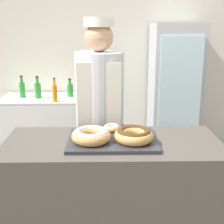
% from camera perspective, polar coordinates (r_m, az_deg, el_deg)
% --- Properties ---
extents(wall_back, '(8.00, 0.06, 2.70)m').
position_cam_1_polar(wall_back, '(4.11, -0.58, 11.01)').
color(wall_back, silver).
rests_on(wall_back, ground_plane).
extents(display_counter, '(1.47, 0.64, 0.93)m').
position_cam_1_polar(display_counter, '(2.32, 0.05, -16.19)').
color(display_counter, '#4C4742').
rests_on(display_counter, ground_plane).
extents(serving_tray, '(0.59, 0.45, 0.02)m').
position_cam_1_polar(serving_tray, '(2.11, 0.06, -5.14)').
color(serving_tray, '#2D2D33').
rests_on(serving_tray, display_counter).
extents(donut_light_glaze, '(0.26, 0.26, 0.08)m').
position_cam_1_polar(donut_light_glaze, '(2.04, -3.85, -4.21)').
color(donut_light_glaze, tan).
rests_on(donut_light_glaze, serving_tray).
extents(donut_chocolate_glaze, '(0.26, 0.26, 0.08)m').
position_cam_1_polar(donut_chocolate_glaze, '(2.05, 4.01, -4.16)').
color(donut_chocolate_glaze, tan).
rests_on(donut_chocolate_glaze, serving_tray).
extents(donut_mini_center, '(0.12, 0.12, 0.05)m').
position_cam_1_polar(donut_mini_center, '(2.24, -0.03, -2.86)').
color(donut_mini_center, tan).
rests_on(donut_mini_center, serving_tray).
extents(brownie_back_left, '(0.09, 0.09, 0.03)m').
position_cam_1_polar(brownie_back_left, '(2.24, -3.04, -3.09)').
color(brownie_back_left, '#382111').
rests_on(brownie_back_left, serving_tray).
extents(brownie_back_right, '(0.09, 0.09, 0.03)m').
position_cam_1_polar(brownie_back_right, '(2.25, 2.98, -3.05)').
color(brownie_back_right, '#382111').
rests_on(brownie_back_right, serving_tray).
extents(baker_person, '(0.40, 0.40, 1.75)m').
position_cam_1_polar(baker_person, '(2.66, -2.25, -1.21)').
color(baker_person, '#4C4C51').
rests_on(baker_person, ground_plane).
extents(beverage_fridge, '(0.58, 0.61, 1.71)m').
position_cam_1_polar(beverage_fridge, '(3.92, 11.28, 3.11)').
color(beverage_fridge, '#ADB2B7').
rests_on(beverage_fridge, ground_plane).
extents(chest_freezer, '(0.93, 0.59, 0.83)m').
position_cam_1_polar(chest_freezer, '(4.04, -12.79, -3.04)').
color(chest_freezer, white).
rests_on(chest_freezer, ground_plane).
extents(bottle_green, '(0.08, 0.08, 0.27)m').
position_cam_1_polar(bottle_green, '(3.88, -13.41, 3.99)').
color(bottle_green, '#2D8C38').
rests_on(bottle_green, chest_freezer).
extents(bottle_green_b, '(0.07, 0.07, 0.27)m').
position_cam_1_polar(bottle_green_b, '(3.97, -16.10, 4.05)').
color(bottle_green_b, '#2D8C38').
rests_on(bottle_green_b, chest_freezer).
extents(bottle_green_b_b, '(0.08, 0.08, 0.22)m').
position_cam_1_polar(bottle_green_b_b, '(3.90, -7.68, 4.09)').
color(bottle_green_b_b, '#2D8C38').
rests_on(bottle_green_b_b, chest_freezer).
extents(bottle_orange, '(0.06, 0.06, 0.28)m').
position_cam_1_polar(bottle_orange, '(3.65, -10.42, 3.50)').
color(bottle_orange, orange).
rests_on(bottle_orange, chest_freezer).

